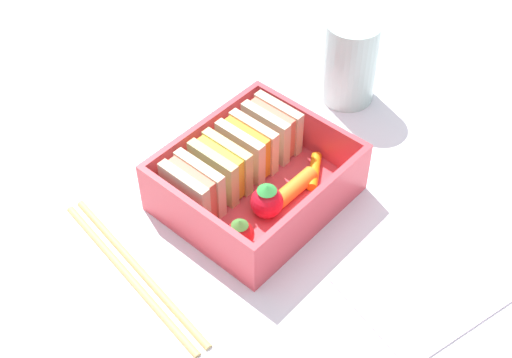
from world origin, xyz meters
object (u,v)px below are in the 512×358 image
at_px(carrot_stick_left, 294,188).
at_px(strawberry_left, 267,201).
at_px(sandwich_left, 193,189).
at_px(folded_napkin, 433,282).
at_px(sandwich_center_right, 272,128).
at_px(drinking_glass, 350,61).
at_px(carrot_stick_far_left, 314,171).
at_px(sandwich_center, 247,147).
at_px(chopstick_pair, 134,271).
at_px(strawberry_far_left, 240,234).
at_px(sandwich_center_left, 221,168).

bearing_deg(carrot_stick_left, strawberry_left, 174.74).
distance_m(sandwich_left, folded_napkin, 0.23).
height_order(sandwich_center_right, drinking_glass, drinking_glass).
bearing_deg(carrot_stick_far_left, carrot_stick_left, -178.09).
height_order(carrot_stick_far_left, folded_napkin, carrot_stick_far_left).
relative_size(sandwich_left, carrot_stick_left, 1.09).
height_order(sandwich_center, chopstick_pair, sandwich_center).
relative_size(sandwich_center_right, strawberry_far_left, 1.77).
bearing_deg(strawberry_far_left, sandwich_center_left, 56.95).
bearing_deg(sandwich_center_left, sandwich_center, 0.00).
distance_m(sandwich_center, chopstick_pair, 0.16).
bearing_deg(folded_napkin, carrot_stick_far_left, 81.10).
distance_m(chopstick_pair, folded_napkin, 0.26).
bearing_deg(carrot_stick_left, sandwich_center_right, 59.53).
bearing_deg(sandwich_center, sandwich_center_right, 0.00).
distance_m(sandwich_left, sandwich_center_right, 0.11).
height_order(sandwich_center, sandwich_center_right, same).
xyz_separation_m(sandwich_center_left, carrot_stick_far_left, (0.07, -0.06, -0.02)).
bearing_deg(chopstick_pair, sandwich_center_right, 2.10).
bearing_deg(strawberry_far_left, folded_napkin, -59.78).
bearing_deg(folded_napkin, drinking_glass, 53.81).
bearing_deg(carrot_stick_far_left, strawberry_left, 178.09).
height_order(strawberry_far_left, drinking_glass, drinking_glass).
bearing_deg(sandwich_left, strawberry_far_left, -92.95).
bearing_deg(carrot_stick_left, sandwich_center_left, 123.88).
distance_m(sandwich_center, drinking_glass, 0.16).
bearing_deg(sandwich_center_left, folded_napkin, -77.43).
bearing_deg(sandwich_left, sandwich_center_left, 0.00).
height_order(strawberry_left, folded_napkin, strawberry_left).
height_order(strawberry_left, carrot_stick_far_left, strawberry_left).
height_order(sandwich_center_left, strawberry_far_left, sandwich_center_left).
bearing_deg(carrot_stick_far_left, strawberry_far_left, -177.90).
height_order(sandwich_left, strawberry_left, sandwich_left).
distance_m(sandwich_center_right, folded_napkin, 0.21).
relative_size(strawberry_far_left, folded_napkin, 0.22).
height_order(sandwich_left, folded_napkin, sandwich_left).
bearing_deg(drinking_glass, sandwich_center, 179.84).
height_order(sandwich_left, chopstick_pair, sandwich_left).
relative_size(sandwich_center_right, chopstick_pair, 0.28).
bearing_deg(strawberry_far_left, sandwich_center_right, 28.41).
bearing_deg(strawberry_far_left, drinking_glass, 14.21).
bearing_deg(sandwich_center_left, strawberry_far_left, -123.05).
distance_m(sandwich_left, strawberry_far_left, 0.06).
xyz_separation_m(sandwich_center_left, carrot_stick_left, (0.04, -0.06, -0.02)).
distance_m(chopstick_pair, drinking_glass, 0.32).
bearing_deg(drinking_glass, sandwich_center_left, 179.87).
xyz_separation_m(sandwich_left, folded_napkin, (0.08, -0.21, -0.03)).
xyz_separation_m(sandwich_center_left, strawberry_left, (0.00, -0.05, -0.01)).
relative_size(strawberry_left, folded_napkin, 0.25).
bearing_deg(sandwich_center_right, sandwich_left, 180.00).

